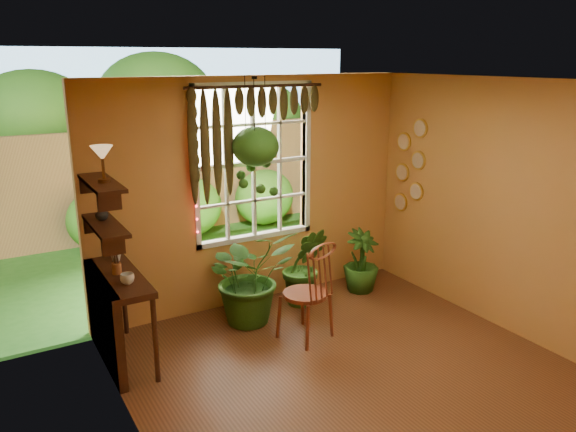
{
  "coord_description": "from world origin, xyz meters",
  "views": [
    {
      "loc": [
        -2.91,
        -3.51,
        2.89
      ],
      "look_at": [
        -0.19,
        1.15,
        1.36
      ],
      "focal_mm": 35.0,
      "sensor_mm": 36.0,
      "label": 1
    }
  ],
  "objects_px": {
    "potted_plant_left": "(250,276)",
    "hanging_basket": "(256,150)",
    "counter_ledge": "(109,311)",
    "windsor_chair": "(308,306)",
    "potted_plant_mid": "(305,266)"
  },
  "relations": [
    {
      "from": "potted_plant_left",
      "to": "hanging_basket",
      "type": "relative_size",
      "value": 0.82
    },
    {
      "from": "potted_plant_left",
      "to": "hanging_basket",
      "type": "xyz_separation_m",
      "value": [
        0.24,
        0.29,
        1.34
      ]
    },
    {
      "from": "counter_ledge",
      "to": "windsor_chair",
      "type": "xyz_separation_m",
      "value": [
        1.91,
        -0.53,
        -0.19
      ]
    },
    {
      "from": "potted_plant_mid",
      "to": "hanging_basket",
      "type": "height_order",
      "value": "hanging_basket"
    },
    {
      "from": "counter_ledge",
      "to": "potted_plant_left",
      "type": "xyz_separation_m",
      "value": [
        1.57,
        0.13,
        -0.0
      ]
    },
    {
      "from": "windsor_chair",
      "to": "potted_plant_left",
      "type": "height_order",
      "value": "windsor_chair"
    },
    {
      "from": "windsor_chair",
      "to": "hanging_basket",
      "type": "bearing_deg",
      "value": 77.22
    },
    {
      "from": "counter_ledge",
      "to": "windsor_chair",
      "type": "bearing_deg",
      "value": -15.63
    },
    {
      "from": "windsor_chair",
      "to": "hanging_basket",
      "type": "distance_m",
      "value": 1.81
    },
    {
      "from": "counter_ledge",
      "to": "hanging_basket",
      "type": "xyz_separation_m",
      "value": [
        1.81,
        0.43,
        1.34
      ]
    },
    {
      "from": "counter_ledge",
      "to": "potted_plant_mid",
      "type": "xyz_separation_m",
      "value": [
        2.33,
        0.21,
        -0.06
      ]
    },
    {
      "from": "counter_ledge",
      "to": "windsor_chair",
      "type": "height_order",
      "value": "windsor_chair"
    },
    {
      "from": "potted_plant_left",
      "to": "hanging_basket",
      "type": "height_order",
      "value": "hanging_basket"
    },
    {
      "from": "potted_plant_left",
      "to": "hanging_basket",
      "type": "distance_m",
      "value": 1.4
    },
    {
      "from": "potted_plant_mid",
      "to": "windsor_chair",
      "type": "bearing_deg",
      "value": -119.78
    }
  ]
}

